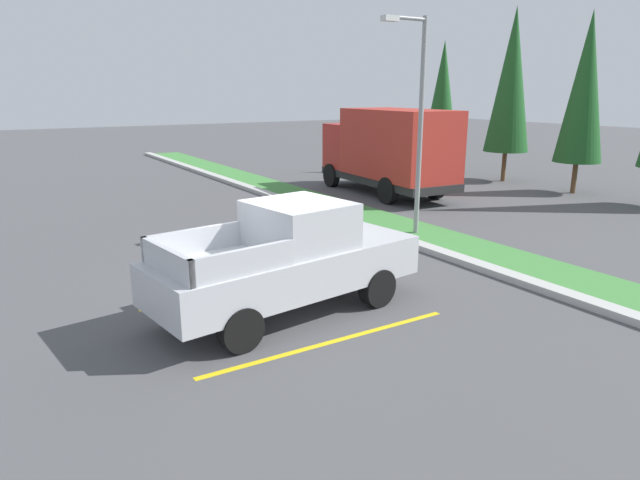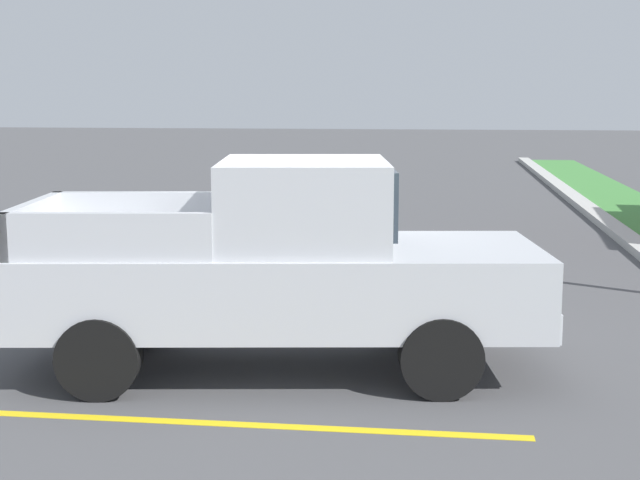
% 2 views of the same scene
% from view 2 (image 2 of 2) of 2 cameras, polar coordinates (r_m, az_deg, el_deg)
% --- Properties ---
extents(ground_plane, '(120.00, 120.00, 0.00)m').
position_cam_2_polar(ground_plane, '(9.78, -1.28, -6.95)').
color(ground_plane, '#4C4C4F').
extents(parking_line_near, '(0.12, 4.80, 0.01)m').
position_cam_2_polar(parking_line_near, '(10.57, -1.42, -5.68)').
color(parking_line_near, yellow).
rests_on(parking_line_near, ground).
extents(parking_line_far, '(0.12, 4.80, 0.01)m').
position_cam_2_polar(parking_line_far, '(7.67, -4.99, -11.62)').
color(parking_line_far, yellow).
rests_on(parking_line_far, ground).
extents(pickup_truck_main, '(2.57, 5.43, 2.10)m').
position_cam_2_polar(pickup_truck_main, '(8.85, -2.63, -1.77)').
color(pickup_truck_main, black).
rests_on(pickup_truck_main, ground).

